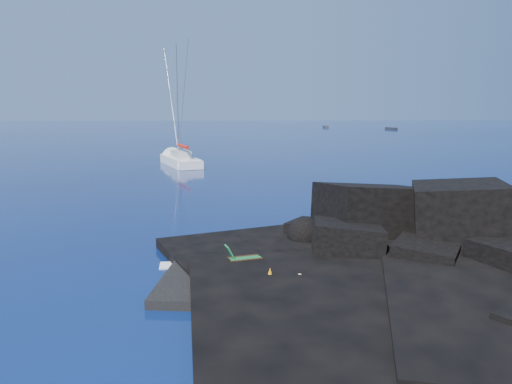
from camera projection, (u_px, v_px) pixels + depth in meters
ground at (155, 289)px, 19.10m from camera, size 400.00×400.00×0.00m
headland at (455, 261)px, 22.52m from camera, size 24.00×24.00×3.60m
beach at (272, 283)px, 19.75m from camera, size 9.08×6.86×0.70m
surf_foam at (276, 250)px, 24.20m from camera, size 10.00×8.00×0.06m
sailboat at (180, 165)px, 58.10m from camera, size 7.30×13.32×13.84m
deck_chair at (245, 254)px, 20.74m from camera, size 1.56×1.02×0.99m
towel at (287, 280)px, 18.92m from camera, size 2.17×1.13×0.06m
sunbather at (287, 276)px, 18.89m from camera, size 1.94×0.58×0.26m
marker_cone at (270, 275)px, 18.87m from camera, size 0.40×0.40×0.52m
distant_boat_a at (326, 128)px, 151.54m from camera, size 1.42×4.17×0.55m
distant_boat_b at (391, 129)px, 140.49m from camera, size 2.65×4.30×0.55m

